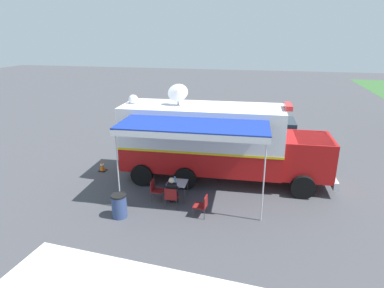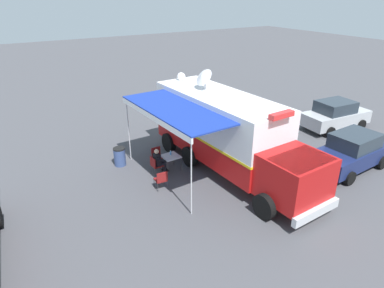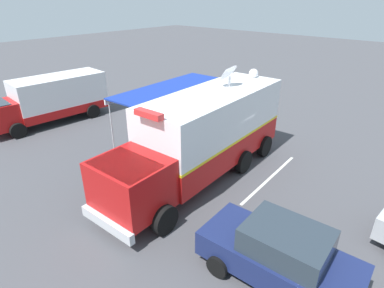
# 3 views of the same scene
# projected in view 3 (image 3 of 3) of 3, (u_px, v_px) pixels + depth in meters

# --- Properties ---
(ground_plane) EXTENTS (100.00, 100.00, 0.00)m
(ground_plane) POSITION_uv_depth(u_px,v_px,m) (212.00, 167.00, 14.25)
(ground_plane) COLOR #47474C
(lot_stripe) EXTENTS (0.34, 4.80, 0.01)m
(lot_stripe) POSITION_uv_depth(u_px,v_px,m) (270.00, 178.00, 13.41)
(lot_stripe) COLOR silver
(lot_stripe) RESTS_ON ground
(command_truck) EXTENTS (5.20, 9.59, 4.53)m
(command_truck) POSITION_uv_depth(u_px,v_px,m) (202.00, 133.00, 12.90)
(command_truck) COLOR #B71414
(command_truck) RESTS_ON ground
(folding_table) EXTENTS (0.84, 0.84, 0.73)m
(folding_table) POSITION_uv_depth(u_px,v_px,m) (184.00, 136.00, 15.69)
(folding_table) COLOR silver
(folding_table) RESTS_ON ground
(water_bottle) EXTENTS (0.07, 0.07, 0.22)m
(water_bottle) POSITION_uv_depth(u_px,v_px,m) (186.00, 133.00, 15.66)
(water_bottle) COLOR #4C99D8
(water_bottle) RESTS_ON folding_table
(folding_chair_at_table) EXTENTS (0.50, 0.50, 0.87)m
(folding_chair_at_table) POSITION_uv_depth(u_px,v_px,m) (173.00, 135.00, 16.24)
(folding_chair_at_table) COLOR maroon
(folding_chair_at_table) RESTS_ON ground
(folding_chair_beside_table) EXTENTS (0.50, 0.50, 0.87)m
(folding_chair_beside_table) POSITION_uv_depth(u_px,v_px,m) (191.00, 133.00, 16.51)
(folding_chair_beside_table) COLOR maroon
(folding_chair_beside_table) RESTS_ON ground
(folding_chair_spare_by_truck) EXTENTS (0.52, 0.52, 0.87)m
(folding_chair_spare_by_truck) POSITION_uv_depth(u_px,v_px,m) (149.00, 141.00, 15.55)
(folding_chair_spare_by_truck) COLOR maroon
(folding_chair_spare_by_truck) RESTS_ON ground
(seated_responder) EXTENTS (0.67, 0.57, 1.25)m
(seated_responder) POSITION_uv_depth(u_px,v_px,m) (176.00, 133.00, 16.08)
(seated_responder) COLOR black
(seated_responder) RESTS_ON ground
(trash_bin) EXTENTS (0.57, 0.57, 0.91)m
(trash_bin) POSITION_uv_depth(u_px,v_px,m) (180.00, 122.00, 18.07)
(trash_bin) COLOR #384C7F
(trash_bin) RESTS_ON ground
(traffic_cone) EXTENTS (0.36, 0.36, 0.58)m
(traffic_cone) POSITION_uv_depth(u_px,v_px,m) (264.00, 128.00, 17.69)
(traffic_cone) COLOR black
(traffic_cone) RESTS_ON ground
(support_truck) EXTENTS (2.72, 6.93, 2.70)m
(support_truck) POSITION_uv_depth(u_px,v_px,m) (52.00, 100.00, 18.80)
(support_truck) COLOR white
(support_truck) RESTS_ON ground
(car_behind_truck) EXTENTS (4.28, 2.17, 1.76)m
(car_behind_truck) POSITION_uv_depth(u_px,v_px,m) (280.00, 254.00, 8.33)
(car_behind_truck) COLOR navy
(car_behind_truck) RESTS_ON ground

